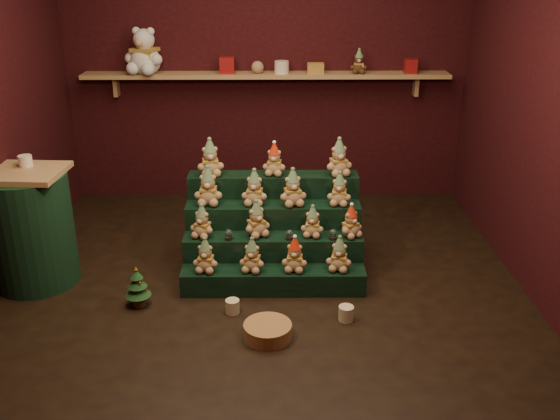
{
  "coord_description": "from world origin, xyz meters",
  "views": [
    {
      "loc": [
        0.09,
        -4.3,
        2.39
      ],
      "look_at": [
        0.12,
        0.25,
        0.53
      ],
      "focal_mm": 40.0,
      "sensor_mm": 36.0,
      "label": 1
    }
  ],
  "objects_px": {
    "riser_tier_front": "(273,280)",
    "snow_globe_a": "(229,235)",
    "wicker_basket": "(268,331)",
    "mug_left": "(232,306)",
    "snow_globe_b": "(289,235)",
    "snow_globe_c": "(333,234)",
    "side_table": "(31,228)",
    "mini_christmas_tree": "(138,287)",
    "mug_right": "(346,313)",
    "white_bear": "(144,45)",
    "brown_bear": "(359,62)"
  },
  "relations": [
    {
      "from": "snow_globe_c",
      "to": "wicker_basket",
      "type": "xyz_separation_m",
      "value": [
        -0.5,
        -0.79,
        -0.35
      ]
    },
    {
      "from": "snow_globe_b",
      "to": "white_bear",
      "type": "distance_m",
      "value": 2.54
    },
    {
      "from": "snow_globe_a",
      "to": "snow_globe_c",
      "type": "height_order",
      "value": "snow_globe_c"
    },
    {
      "from": "riser_tier_front",
      "to": "snow_globe_a",
      "type": "distance_m",
      "value": 0.49
    },
    {
      "from": "white_bear",
      "to": "brown_bear",
      "type": "relative_size",
      "value": 2.41
    },
    {
      "from": "snow_globe_a",
      "to": "brown_bear",
      "type": "bearing_deg",
      "value": 56.53
    },
    {
      "from": "mini_christmas_tree",
      "to": "wicker_basket",
      "type": "xyz_separation_m",
      "value": [
        0.95,
        -0.43,
        -0.1
      ]
    },
    {
      "from": "riser_tier_front",
      "to": "mug_left",
      "type": "xyz_separation_m",
      "value": [
        -0.29,
        -0.31,
        -0.04
      ]
    },
    {
      "from": "snow_globe_a",
      "to": "mug_left",
      "type": "relative_size",
      "value": 0.82
    },
    {
      "from": "snow_globe_c",
      "to": "mini_christmas_tree",
      "type": "xyz_separation_m",
      "value": [
        -1.45,
        -0.37,
        -0.25
      ]
    },
    {
      "from": "mini_christmas_tree",
      "to": "mug_left",
      "type": "distance_m",
      "value": 0.71
    },
    {
      "from": "mug_left",
      "to": "wicker_basket",
      "type": "bearing_deg",
      "value": -51.19
    },
    {
      "from": "side_table",
      "to": "mug_left",
      "type": "height_order",
      "value": "side_table"
    },
    {
      "from": "riser_tier_front",
      "to": "mini_christmas_tree",
      "type": "height_order",
      "value": "mini_christmas_tree"
    },
    {
      "from": "snow_globe_a",
      "to": "brown_bear",
      "type": "relative_size",
      "value": 0.36
    },
    {
      "from": "snow_globe_a",
      "to": "white_bear",
      "type": "relative_size",
      "value": 0.15
    },
    {
      "from": "snow_globe_c",
      "to": "mug_left",
      "type": "bearing_deg",
      "value": -147.88
    },
    {
      "from": "mini_christmas_tree",
      "to": "side_table",
      "type": "bearing_deg",
      "value": 156.1
    },
    {
      "from": "snow_globe_a",
      "to": "mug_left",
      "type": "bearing_deg",
      "value": -84.02
    },
    {
      "from": "snow_globe_c",
      "to": "white_bear",
      "type": "distance_m",
      "value": 2.73
    },
    {
      "from": "side_table",
      "to": "mini_christmas_tree",
      "type": "xyz_separation_m",
      "value": [
        0.87,
        -0.39,
        -0.3
      ]
    },
    {
      "from": "riser_tier_front",
      "to": "mug_right",
      "type": "xyz_separation_m",
      "value": [
        0.51,
        -0.42,
        -0.04
      ]
    },
    {
      "from": "mug_right",
      "to": "brown_bear",
      "type": "distance_m",
      "value": 2.75
    },
    {
      "from": "mug_left",
      "to": "white_bear",
      "type": "relative_size",
      "value": 0.18
    },
    {
      "from": "snow_globe_b",
      "to": "mug_right",
      "type": "distance_m",
      "value": 0.78
    },
    {
      "from": "wicker_basket",
      "to": "mug_right",
      "type": "bearing_deg",
      "value": 21.18
    },
    {
      "from": "riser_tier_front",
      "to": "mug_right",
      "type": "distance_m",
      "value": 0.66
    },
    {
      "from": "snow_globe_b",
      "to": "wicker_basket",
      "type": "bearing_deg",
      "value": -101.54
    },
    {
      "from": "snow_globe_b",
      "to": "mug_left",
      "type": "xyz_separation_m",
      "value": [
        -0.42,
        -0.47,
        -0.35
      ]
    },
    {
      "from": "snow_globe_c",
      "to": "side_table",
      "type": "xyz_separation_m",
      "value": [
        -2.32,
        0.02,
        0.05
      ]
    },
    {
      "from": "white_bear",
      "to": "mug_right",
      "type": "bearing_deg",
      "value": -34.76
    },
    {
      "from": "snow_globe_b",
      "to": "brown_bear",
      "type": "bearing_deg",
      "value": 68.28
    },
    {
      "from": "side_table",
      "to": "wicker_basket",
      "type": "xyz_separation_m",
      "value": [
        1.82,
        -0.81,
        -0.4
      ]
    },
    {
      "from": "snow_globe_b",
      "to": "side_table",
      "type": "distance_m",
      "value": 1.98
    },
    {
      "from": "mug_right",
      "to": "white_bear",
      "type": "height_order",
      "value": "white_bear"
    },
    {
      "from": "snow_globe_c",
      "to": "white_bear",
      "type": "relative_size",
      "value": 0.15
    },
    {
      "from": "snow_globe_b",
      "to": "mug_left",
      "type": "relative_size",
      "value": 0.79
    },
    {
      "from": "mini_christmas_tree",
      "to": "mug_left",
      "type": "relative_size",
      "value": 3.15
    },
    {
      "from": "snow_globe_c",
      "to": "mug_right",
      "type": "bearing_deg",
      "value": -84.65
    },
    {
      "from": "side_table",
      "to": "mini_christmas_tree",
      "type": "relative_size",
      "value": 2.87
    },
    {
      "from": "wicker_basket",
      "to": "mug_left",
      "type": "bearing_deg",
      "value": 128.81
    },
    {
      "from": "riser_tier_front",
      "to": "snow_globe_b",
      "type": "relative_size",
      "value": 17.32
    },
    {
      "from": "white_bear",
      "to": "riser_tier_front",
      "type": "bearing_deg",
      "value": -38.84
    },
    {
      "from": "snow_globe_b",
      "to": "white_bear",
      "type": "relative_size",
      "value": 0.15
    },
    {
      "from": "snow_globe_a",
      "to": "mug_right",
      "type": "distance_m",
      "value": 1.09
    },
    {
      "from": "snow_globe_b",
      "to": "mug_left",
      "type": "height_order",
      "value": "snow_globe_b"
    },
    {
      "from": "mug_left",
      "to": "snow_globe_b",
      "type": "bearing_deg",
      "value": 48.5
    },
    {
      "from": "mini_christmas_tree",
      "to": "wicker_basket",
      "type": "distance_m",
      "value": 1.05
    },
    {
      "from": "snow_globe_c",
      "to": "brown_bear",
      "type": "bearing_deg",
      "value": 78.13
    },
    {
      "from": "snow_globe_b",
      "to": "snow_globe_c",
      "type": "height_order",
      "value": "snow_globe_c"
    }
  ]
}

